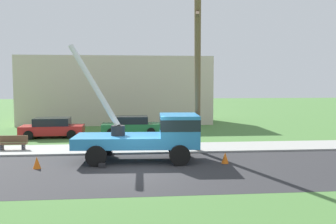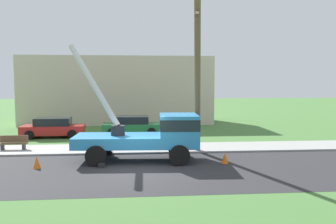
% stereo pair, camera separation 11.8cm
% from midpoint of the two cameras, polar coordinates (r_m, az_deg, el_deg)
% --- Properties ---
extents(ground_plane, '(120.00, 120.00, 0.00)m').
position_cam_midpoint_polar(ground_plane, '(28.14, -5.14, -3.38)').
color(ground_plane, '#477538').
extents(road_asphalt, '(80.00, 7.45, 0.01)m').
position_cam_midpoint_polar(road_asphalt, '(16.34, -4.95, -9.32)').
color(road_asphalt, '#2B2B2D').
rests_on(road_asphalt, ground).
extents(sidewalk_strip, '(80.00, 2.99, 0.10)m').
position_cam_midpoint_polar(sidewalk_strip, '(21.44, -5.06, -5.81)').
color(sidewalk_strip, '#9E9E99').
rests_on(sidewalk_strip, ground).
extents(utility_truck, '(6.75, 3.21, 5.98)m').
position_cam_midpoint_polar(utility_truck, '(18.15, -2.54, -3.37)').
color(utility_truck, '#2D84C6').
rests_on(utility_truck, ground).
extents(leaning_utility_pole, '(1.00, 3.95, 8.47)m').
position_cam_midpoint_polar(leaning_utility_pole, '(18.66, 4.55, 5.82)').
color(leaning_utility_pole, brown).
rests_on(leaning_utility_pole, ground).
extents(traffic_cone_ahead, '(0.36, 0.36, 0.56)m').
position_cam_midpoint_polar(traffic_cone_ahead, '(17.87, 8.91, -7.23)').
color(traffic_cone_ahead, orange).
rests_on(traffic_cone_ahead, ground).
extents(traffic_cone_behind, '(0.36, 0.36, 0.56)m').
position_cam_midpoint_polar(traffic_cone_behind, '(17.71, -20.38, -7.58)').
color(traffic_cone_behind, orange).
rests_on(traffic_cone_behind, ground).
extents(traffic_cone_curbside, '(0.36, 0.36, 0.56)m').
position_cam_midpoint_polar(traffic_cone_curbside, '(19.67, 2.59, -6.07)').
color(traffic_cone_curbside, orange).
rests_on(traffic_cone_curbside, ground).
extents(parked_sedan_red, '(4.46, 2.11, 1.42)m').
position_cam_midpoint_polar(parked_sedan_red, '(27.11, -18.08, -2.39)').
color(parked_sedan_red, '#B21E1E').
rests_on(parked_sedan_red, ground).
extents(parked_sedan_green, '(4.41, 2.04, 1.42)m').
position_cam_midpoint_polar(parked_sedan_green, '(27.20, -5.99, -2.15)').
color(parked_sedan_green, '#1E6638').
rests_on(parked_sedan_green, ground).
extents(park_bench, '(1.60, 0.45, 0.90)m').
position_cam_midpoint_polar(park_bench, '(22.57, -23.64, -4.59)').
color(park_bench, brown).
rests_on(park_bench, ground).
extents(lowrise_building_backdrop, '(18.00, 6.00, 6.40)m').
position_cam_midpoint_polar(lowrise_building_backdrop, '(35.75, -8.16, 3.47)').
color(lowrise_building_backdrop, beige).
rests_on(lowrise_building_backdrop, ground).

